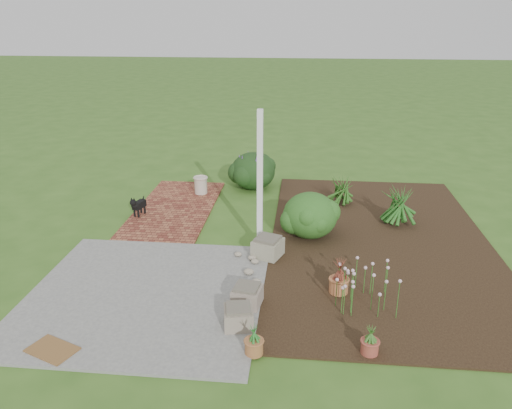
# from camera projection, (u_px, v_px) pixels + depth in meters

# --- Properties ---
(ground) EXTENTS (80.00, 80.00, 0.00)m
(ground) POSITION_uv_depth(u_px,v_px,m) (243.00, 248.00, 9.02)
(ground) COLOR #345B1C
(ground) RESTS_ON ground
(concrete_patio) EXTENTS (3.50, 3.50, 0.04)m
(concrete_patio) POSITION_uv_depth(u_px,v_px,m) (146.00, 294.00, 7.50)
(concrete_patio) COLOR slate
(concrete_patio) RESTS_ON ground
(brick_path) EXTENTS (1.60, 3.50, 0.04)m
(brick_path) POSITION_uv_depth(u_px,v_px,m) (175.00, 208.00, 10.79)
(brick_path) COLOR maroon
(brick_path) RESTS_ON ground
(garden_bed) EXTENTS (4.00, 7.00, 0.03)m
(garden_bed) POSITION_uv_depth(u_px,v_px,m) (380.00, 242.00, 9.24)
(garden_bed) COLOR black
(garden_bed) RESTS_ON ground
(veranda_post) EXTENTS (0.10, 0.10, 2.50)m
(veranda_post) POSITION_uv_depth(u_px,v_px,m) (260.00, 181.00, 8.63)
(veranda_post) COLOR white
(veranda_post) RESTS_ON ground
(stone_trough_near) EXTENTS (0.45, 0.45, 0.26)m
(stone_trough_near) POSITION_uv_depth(u_px,v_px,m) (239.00, 317.00, 6.67)
(stone_trough_near) COLOR #756D57
(stone_trough_near) RESTS_ON concrete_patio
(stone_trough_mid) EXTENTS (0.45, 0.45, 0.26)m
(stone_trough_mid) POSITION_uv_depth(u_px,v_px,m) (247.00, 296.00, 7.17)
(stone_trough_mid) COLOR gray
(stone_trough_mid) RESTS_ON concrete_patio
(stone_trough_far) EXTENTS (0.58, 0.58, 0.30)m
(stone_trough_far) POSITION_uv_depth(u_px,v_px,m) (268.00, 248.00, 8.60)
(stone_trough_far) COLOR #737059
(stone_trough_far) RESTS_ON concrete_patio
(coir_doormat) EXTENTS (0.71, 0.59, 0.02)m
(coir_doormat) POSITION_uv_depth(u_px,v_px,m) (52.00, 350.00, 6.23)
(coir_doormat) COLOR brown
(coir_doormat) RESTS_ON concrete_patio
(black_dog) EXTENTS (0.23, 0.47, 0.41)m
(black_dog) POSITION_uv_depth(u_px,v_px,m) (138.00, 205.00, 10.26)
(black_dog) COLOR black
(black_dog) RESTS_ON brick_path
(cream_ceramic_urn) EXTENTS (0.32, 0.32, 0.39)m
(cream_ceramic_urn) POSITION_uv_depth(u_px,v_px,m) (201.00, 185.00, 11.56)
(cream_ceramic_urn) COLOR #BFB09D
(cream_ceramic_urn) RESTS_ON brick_path
(evergreen_shrub) EXTENTS (1.22, 1.22, 0.86)m
(evergreen_shrub) POSITION_uv_depth(u_px,v_px,m) (310.00, 214.00, 9.31)
(evergreen_shrub) COLOR #0F3A12
(evergreen_shrub) RESTS_ON garden_bed
(agapanthus_clump_back) EXTENTS (1.29, 1.29, 0.92)m
(agapanthus_clump_back) POSITION_uv_depth(u_px,v_px,m) (398.00, 202.00, 9.83)
(agapanthus_clump_back) COLOR #0E410B
(agapanthus_clump_back) RESTS_ON garden_bed
(agapanthus_clump_front) EXTENTS (0.85, 0.85, 0.73)m
(agapanthus_clump_front) POSITION_uv_depth(u_px,v_px,m) (341.00, 188.00, 10.93)
(agapanthus_clump_front) COLOR #0F380F
(agapanthus_clump_front) RESTS_ON garden_bed
(pink_flower_patch) EXTENTS (1.13, 1.13, 0.59)m
(pink_flower_patch) POSITION_uv_depth(u_px,v_px,m) (364.00, 283.00, 7.20)
(pink_flower_patch) COLOR #113D0F
(pink_flower_patch) RESTS_ON garden_bed
(terracotta_pot_bronze) EXTENTS (0.33, 0.33, 0.23)m
(terracotta_pot_bronze) POSITION_uv_depth(u_px,v_px,m) (339.00, 285.00, 7.50)
(terracotta_pot_bronze) COLOR #B3693C
(terracotta_pot_bronze) RESTS_ON garden_bed
(terracotta_pot_small_left) EXTENTS (0.25, 0.25, 0.18)m
(terracotta_pot_small_left) POSITION_uv_depth(u_px,v_px,m) (370.00, 347.00, 6.17)
(terracotta_pot_small_left) COLOR brown
(terracotta_pot_small_left) RESTS_ON garden_bed
(terracotta_pot_small_right) EXTENTS (0.29, 0.29, 0.19)m
(terracotta_pot_small_right) POSITION_uv_depth(u_px,v_px,m) (254.00, 347.00, 6.16)
(terracotta_pot_small_right) COLOR #955C32
(terracotta_pot_small_right) RESTS_ON garden_bed
(purple_flowering_bush) EXTENTS (1.39, 1.39, 0.90)m
(purple_flowering_bush) POSITION_uv_depth(u_px,v_px,m) (253.00, 170.00, 11.95)
(purple_flowering_bush) COLOR black
(purple_flowering_bush) RESTS_ON ground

